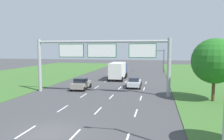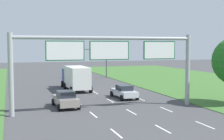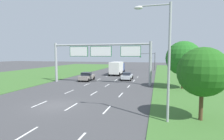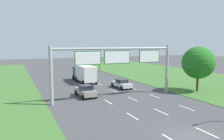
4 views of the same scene
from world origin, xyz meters
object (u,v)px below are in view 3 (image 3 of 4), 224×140
at_px(street_lamp, 164,52).
at_px(sign_gantry, 101,54).
at_px(box_truck, 117,68).
at_px(traffic_light_mast, 149,58).
at_px(car_lead_silver, 127,76).
at_px(car_near_red, 87,76).
at_px(roadside_tree_mid, 183,58).
at_px(roadside_tree_near, 203,72).

bearing_deg(street_lamp, sign_gantry, 122.68).
distance_m(box_truck, traffic_light_mast, 15.92).
relative_size(box_truck, sign_gantry, 0.46).
height_order(car_lead_silver, street_lamp, street_lamp).
height_order(box_truck, traffic_light_mast, traffic_light_mast).
height_order(car_near_red, car_lead_silver, car_near_red).
relative_size(car_near_red, roadside_tree_mid, 0.61).
bearing_deg(car_lead_silver, roadside_tree_mid, -38.82).
relative_size(car_lead_silver, traffic_light_mast, 0.78).
relative_size(traffic_light_mast, street_lamp, 0.66).
xyz_separation_m(box_truck, roadside_tree_mid, (13.17, -15.13, 2.69)).
xyz_separation_m(sign_gantry, roadside_tree_mid, (12.87, -1.52, -0.57)).
bearing_deg(roadside_tree_near, traffic_light_mast, 98.19).
distance_m(traffic_light_mast, roadside_tree_near, 42.53).
distance_m(street_lamp, roadside_tree_mid, 14.08).
height_order(sign_gantry, street_lamp, street_lamp).
distance_m(roadside_tree_near, roadside_tree_mid, 12.75).
height_order(car_lead_silver, box_truck, box_truck).
xyz_separation_m(car_near_red, car_lead_silver, (7.19, 3.19, -0.06)).
xyz_separation_m(sign_gantry, street_lamp, (9.78, -15.24, 0.11)).
height_order(car_lead_silver, roadside_tree_near, roadside_tree_near).
distance_m(box_truck, sign_gantry, 13.99).
xyz_separation_m(car_near_red, street_lamp, (13.40, -17.63, 4.28)).
relative_size(car_near_red, traffic_light_mast, 0.75).
bearing_deg(car_near_red, box_truck, 71.52).
relative_size(car_lead_silver, roadside_tree_near, 0.79).
relative_size(box_truck, roadside_tree_mid, 1.15).
bearing_deg(roadside_tree_mid, box_truck, 131.03).
xyz_separation_m(street_lamp, roadside_tree_mid, (3.09, 13.72, -0.67)).
relative_size(roadside_tree_near, roadside_tree_mid, 0.80).
xyz_separation_m(street_lamp, roadside_tree_near, (2.78, 0.99, -1.43)).
distance_m(sign_gantry, roadside_tree_mid, 12.97).
bearing_deg(street_lamp, roadside_tree_near, 19.69).
relative_size(street_lamp, roadside_tree_mid, 1.24).
xyz_separation_m(car_lead_silver, roadside_tree_near, (8.99, -19.82, 2.91)).
bearing_deg(street_lamp, car_near_red, 127.25).
distance_m(sign_gantry, street_lamp, 18.11).
bearing_deg(sign_gantry, traffic_light_mast, 76.87).
bearing_deg(traffic_light_mast, roadside_tree_near, -81.81).
relative_size(street_lamp, roadside_tree_near, 1.55).
relative_size(car_near_red, roadside_tree_near, 0.77).
bearing_deg(street_lamp, car_lead_silver, 106.62).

